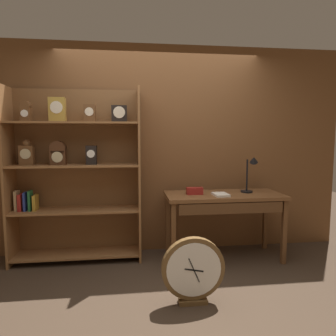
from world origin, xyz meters
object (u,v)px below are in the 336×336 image
Objects in this scene: open_repair_manual at (221,195)px; toolbox_small at (195,191)px; desk_lamp at (251,172)px; workbench at (225,202)px; round_clock_large at (193,270)px; bookshelf at (73,173)px.

toolbox_small is at bearing 154.98° from open_repair_manual.
desk_lamp is 2.43× the size of toolbox_small.
workbench is 1.15m from round_clock_large.
workbench is 0.49m from desk_lamp.
desk_lamp is 1.52m from round_clock_large.
open_repair_manual is at bearing -9.96° from bookshelf.
bookshelf is 2.11m from desk_lamp.
round_clock_large is at bearing -123.56° from open_repair_manual.
toolbox_small is at bearing 174.78° from workbench.
desk_lamp is at bearing 47.20° from round_clock_large.
open_repair_manual reaches higher than round_clock_large.
workbench is 7.30× the size of toolbox_small.
open_repair_manual is (-0.41, -0.14, -0.24)m from desk_lamp.
round_clock_large is (-0.90, -0.97, -0.74)m from desk_lamp.
bookshelf reaches higher than round_clock_large.
bookshelf is 9.22× the size of open_repair_manual.
desk_lamp reaches higher than open_repair_manual.
toolbox_small is at bearing -7.43° from bookshelf.
desk_lamp reaches higher than workbench.
workbench is at bearing 58.31° from round_clock_large.
bookshelf reaches higher than workbench.
round_clock_large is at bearing -121.69° from workbench.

